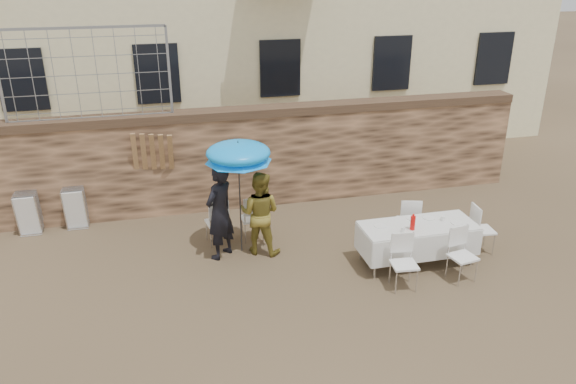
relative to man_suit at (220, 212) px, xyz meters
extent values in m
plane|color=brown|center=(0.77, -2.69, -0.92)|extent=(80.00, 80.00, 0.00)
cube|color=brown|center=(0.77, 2.31, 0.18)|extent=(13.00, 0.50, 2.20)
imported|color=black|center=(0.00, 0.00, 0.00)|extent=(0.79, 0.78, 1.84)
imported|color=#AC9634|center=(0.75, 0.00, -0.11)|extent=(0.99, 0.92, 1.63)
cylinder|color=#3F3F44|center=(0.40, 0.10, 0.00)|extent=(0.03, 0.03, 1.83)
cone|color=#0B95FF|center=(0.40, 0.10, 1.02)|extent=(1.22, 1.22, 0.22)
cube|color=silver|center=(3.46, -1.10, -0.17)|extent=(2.10, 0.85, 0.05)
cylinder|color=silver|center=(2.51, -1.44, -0.55)|extent=(0.04, 0.04, 0.74)
cylinder|color=silver|center=(4.41, -1.44, -0.55)|extent=(0.04, 0.04, 0.74)
cylinder|color=silver|center=(2.51, -0.75, -0.55)|extent=(0.04, 0.04, 0.74)
cylinder|color=silver|center=(4.41, -0.75, -0.55)|extent=(0.04, 0.04, 0.74)
cylinder|color=red|center=(3.26, -1.25, -0.02)|extent=(0.09, 0.09, 0.26)
camera|label=1|loc=(-1.02, -9.38, 4.34)|focal=35.00mm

